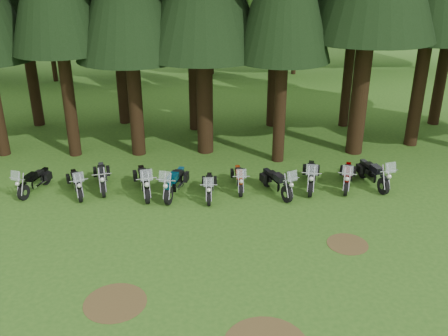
{
  "coord_description": "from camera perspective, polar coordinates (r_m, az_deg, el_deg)",
  "views": [
    {
      "loc": [
        -0.81,
        -13.62,
        9.14
      ],
      "look_at": [
        0.64,
        5.0,
        1.0
      ],
      "focal_mm": 40.0,
      "sensor_mm": 36.0,
      "label": 1
    }
  ],
  "objects": [
    {
      "name": "motorcycle_5",
      "position": [
        20.03,
        -1.71,
        -2.2
      ],
      "size": [
        0.43,
        2.08,
        1.31
      ],
      "rotation": [
        0.0,
        0.0,
        -0.07
      ],
      "color": "black",
      "rests_on": "ground"
    },
    {
      "name": "decid_6",
      "position": [
        43.72,
        17.38,
        17.38
      ],
      "size": [
        7.06,
        6.86,
        8.82
      ],
      "color": "black",
      "rests_on": "ground"
    },
    {
      "name": "motorcycle_10",
      "position": [
        21.89,
        16.7,
        -0.73
      ],
      "size": [
        0.72,
        2.42,
        1.52
      ],
      "rotation": [
        0.0,
        0.0,
        0.18
      ],
      "color": "black",
      "rests_on": "ground"
    },
    {
      "name": "dirt_patch_0",
      "position": [
        14.94,
        -12.33,
        -14.79
      ],
      "size": [
        1.8,
        1.8,
        0.01
      ],
      "primitive_type": "cylinder",
      "color": "#4C3D1E",
      "rests_on": "ground"
    },
    {
      "name": "motorcycle_2",
      "position": [
        21.35,
        -13.75,
        -1.1
      ],
      "size": [
        0.55,
        2.29,
        0.94
      ],
      "rotation": [
        0.0,
        0.0,
        0.18
      ],
      "color": "black",
      "rests_on": "ground"
    },
    {
      "name": "motorcycle_9",
      "position": [
        21.45,
        13.9,
        -1.0
      ],
      "size": [
        1.03,
        2.23,
        1.43
      ],
      "rotation": [
        0.0,
        0.0,
        -0.34
      ],
      "color": "black",
      "rests_on": "ground"
    },
    {
      "name": "motorcycle_1",
      "position": [
        21.13,
        -16.48,
        -1.74
      ],
      "size": [
        0.96,
        2.16,
        1.38
      ],
      "rotation": [
        0.0,
        0.0,
        0.33
      ],
      "color": "black",
      "rests_on": "ground"
    },
    {
      "name": "motorcycle_4",
      "position": [
        20.27,
        -5.65,
        -1.75
      ],
      "size": [
        0.99,
        2.43,
        1.54
      ],
      "rotation": [
        0.0,
        0.0,
        -0.29
      ],
      "color": "black",
      "rests_on": "ground"
    },
    {
      "name": "ground",
      "position": [
        16.42,
        -0.88,
        -10.27
      ],
      "size": [
        120.0,
        120.0,
        0.0
      ],
      "primitive_type": "plane",
      "color": "#2B5619",
      "rests_on": "ground"
    },
    {
      "name": "decid_2",
      "position": [
        39.8,
        -19.22,
        16.28
      ],
      "size": [
        6.72,
        6.53,
        8.4
      ],
      "color": "black",
      "rests_on": "ground"
    },
    {
      "name": "decid_3",
      "position": [
        39.22,
        -10.57,
        16.39
      ],
      "size": [
        6.12,
        5.95,
        7.65
      ],
      "color": "black",
      "rests_on": "ground"
    },
    {
      "name": "dirt_patch_1",
      "position": [
        17.63,
        13.93,
        -8.43
      ],
      "size": [
        1.4,
        1.4,
        0.01
      ],
      "primitive_type": "cylinder",
      "color": "#4C3D1E",
      "rests_on": "ground"
    },
    {
      "name": "motorcycle_0",
      "position": [
        21.88,
        -20.86,
        -1.48
      ],
      "size": [
        1.01,
        2.12,
        1.36
      ],
      "rotation": [
        0.0,
        0.0,
        -0.36
      ],
      "color": "black",
      "rests_on": "ground"
    },
    {
      "name": "motorcycle_6",
      "position": [
        20.72,
        1.73,
        -1.28
      ],
      "size": [
        0.39,
        2.1,
        1.32
      ],
      "rotation": [
        0.0,
        0.0,
        -0.02
      ],
      "color": "black",
      "rests_on": "ground"
    },
    {
      "name": "motorcycle_8",
      "position": [
        21.09,
        9.9,
        -0.97
      ],
      "size": [
        0.88,
        2.43,
        1.53
      ],
      "rotation": [
        0.0,
        0.0,
        -0.25
      ],
      "color": "black",
      "rests_on": "ground"
    },
    {
      "name": "decid_4",
      "position": [
        40.3,
        -1.07,
        16.74
      ],
      "size": [
        5.93,
        5.76,
        7.41
      ],
      "color": "black",
      "rests_on": "ground"
    },
    {
      "name": "motorcycle_7",
      "position": [
        20.36,
        6.05,
        -1.73
      ],
      "size": [
        1.09,
        2.26,
        1.46
      ],
      "rotation": [
        0.0,
        0.0,
        0.36
      ],
      "color": "black",
      "rests_on": "ground"
    },
    {
      "name": "motorcycle_3",
      "position": [
        20.51,
        -9.13,
        -1.6
      ],
      "size": [
        0.77,
        2.5,
        1.57
      ],
      "rotation": [
        0.0,
        0.0,
        0.19
      ],
      "color": "black",
      "rests_on": "ground"
    }
  ]
}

